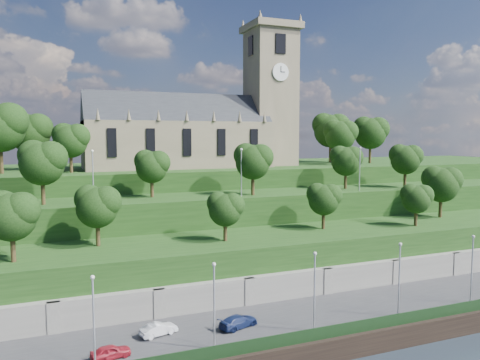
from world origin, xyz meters
name	(u,v)px	position (x,y,z in m)	size (l,w,h in m)	color
ground	(346,359)	(0.00, 0.00, 0.00)	(320.00, 320.00, 0.00)	#1A232B
promenade	(313,324)	(0.00, 6.00, 1.00)	(160.00, 12.00, 2.00)	#2D2D30
quay_wall	(347,348)	(0.00, -0.05, 1.10)	(160.00, 0.50, 2.20)	black
fence	(343,329)	(0.00, 0.60, 2.60)	(160.00, 0.10, 1.20)	black
retaining_wall	(287,293)	(0.00, 11.97, 2.50)	(160.00, 2.10, 5.00)	slate
embankment_lower	(265,266)	(0.00, 18.00, 4.00)	(160.00, 12.00, 8.00)	#183712
embankment_upper	(234,234)	(0.00, 29.00, 6.00)	(160.00, 10.00, 12.00)	#183712
hilltop	(194,205)	(0.00, 50.00, 7.50)	(160.00, 32.00, 15.00)	#183712
church	(204,125)	(0.79, 45.98, 22.52)	(38.60, 12.35, 27.60)	#6D614C
trees_lower	(278,197)	(1.95, 18.31, 12.73)	(64.91, 9.07, 7.96)	#322513
trees_upper	(242,160)	(0.97, 28.07, 17.02)	(61.30, 7.75, 8.06)	#322513
trees_hilltop	(215,130)	(2.55, 44.91, 21.57)	(74.66, 15.99, 10.59)	#322513
lamp_posts_promenade	(314,285)	(-2.00, 2.50, 6.47)	(60.36, 0.36, 7.73)	#B2B2B7
lamp_posts_upper	(241,168)	(0.00, 26.00, 16.01)	(40.36, 0.36, 6.84)	#B2B2B7
car_left	(111,352)	(-20.62, 4.05, 2.57)	(1.34, 3.33, 1.13)	maroon
car_middle	(159,329)	(-15.95, 7.08, 2.58)	(1.23, 3.54, 1.17)	silver
car_right	(238,321)	(-8.36, 6.00, 2.60)	(1.68, 4.12, 1.20)	#16224E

